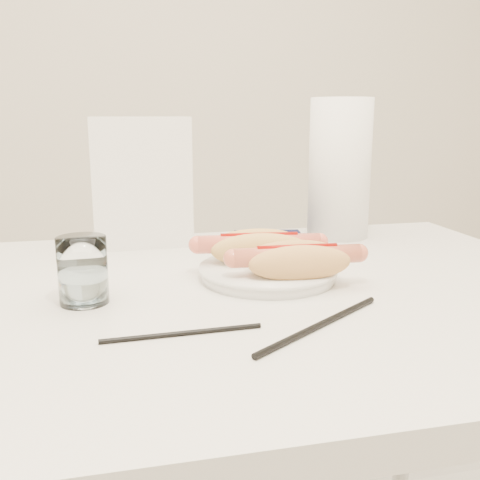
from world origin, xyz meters
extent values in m
cube|color=white|center=(0.00, 0.00, 0.73)|extent=(1.20, 0.80, 0.04)
cylinder|color=silver|center=(0.54, 0.34, 0.35)|extent=(0.04, 0.04, 0.71)
cylinder|color=white|center=(0.09, 0.04, 0.76)|extent=(0.24, 0.24, 0.02)
ellipsoid|color=#E5B15B|center=(0.09, 0.05, 0.79)|extent=(0.16, 0.06, 0.05)
ellipsoid|color=#E5B15B|center=(0.09, 0.08, 0.79)|extent=(0.16, 0.06, 0.05)
ellipsoid|color=#E5B15B|center=(0.09, 0.07, 0.78)|extent=(0.15, 0.08, 0.03)
cylinder|color=#EA6952|center=(0.09, 0.07, 0.80)|extent=(0.20, 0.05, 0.03)
cylinder|color=#990A05|center=(0.09, 0.07, 0.81)|extent=(0.12, 0.03, 0.01)
ellipsoid|color=#E2A258|center=(0.12, -0.04, 0.79)|extent=(0.16, 0.05, 0.05)
ellipsoid|color=#E2A258|center=(0.12, 0.00, 0.79)|extent=(0.16, 0.05, 0.05)
ellipsoid|color=#E2A258|center=(0.12, -0.02, 0.78)|extent=(0.14, 0.07, 0.03)
cylinder|color=#D16649|center=(0.12, -0.02, 0.80)|extent=(0.19, 0.04, 0.03)
cylinder|color=#990A05|center=(0.12, -0.02, 0.81)|extent=(0.12, 0.02, 0.01)
cylinder|color=silver|center=(-0.18, -0.01, 0.80)|extent=(0.07, 0.07, 0.09)
cylinder|color=black|center=(-0.07, -0.16, 0.75)|extent=(0.19, 0.01, 0.01)
cylinder|color=black|center=(0.10, -0.17, 0.75)|extent=(0.21, 0.15, 0.01)
cube|color=white|center=(-0.08, 0.32, 0.87)|extent=(0.19, 0.11, 0.25)
cube|color=#111536|center=(0.17, 0.30, 0.75)|extent=(0.16, 0.16, 0.01)
cylinder|color=white|center=(0.32, 0.30, 0.89)|extent=(0.14, 0.14, 0.29)
camera|label=1|loc=(-0.13, -0.76, 1.00)|focal=41.00mm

